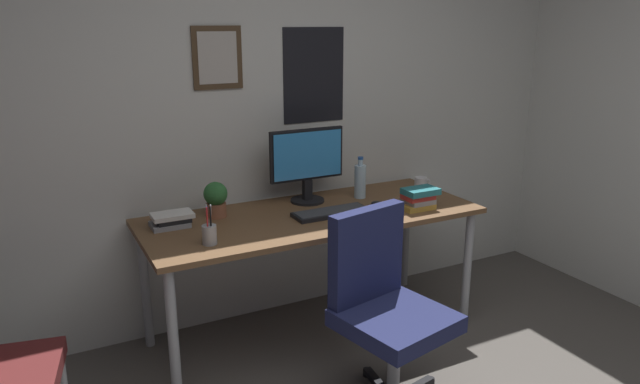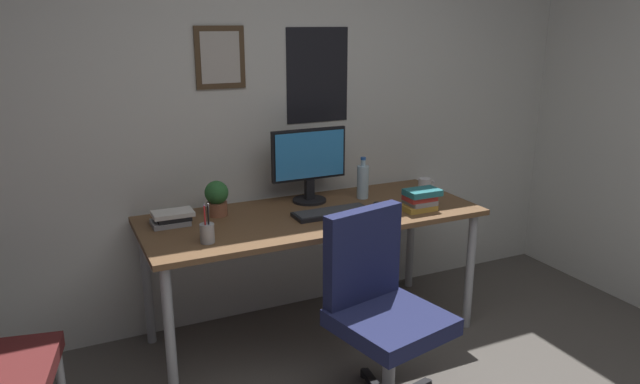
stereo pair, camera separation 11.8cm
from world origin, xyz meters
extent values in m
cube|color=silver|center=(0.00, 2.15, 1.30)|extent=(4.40, 0.08, 2.60)
cube|color=#4C3823|center=(-0.30, 2.11, 1.59)|extent=(0.28, 0.02, 0.34)
cube|color=beige|center=(-0.30, 2.09, 1.59)|extent=(0.22, 0.00, 0.28)
cube|color=black|center=(0.30, 2.11, 1.47)|extent=(0.40, 0.01, 0.56)
cube|color=brown|center=(0.07, 1.70, 0.73)|extent=(1.88, 0.75, 0.03)
cylinder|color=#9EA0A5|center=(-0.81, 1.38, 0.36)|extent=(0.05, 0.05, 0.72)
cylinder|color=#9EA0A5|center=(0.95, 1.38, 0.36)|extent=(0.05, 0.05, 0.72)
cylinder|color=#9EA0A5|center=(-0.81, 2.01, 0.36)|extent=(0.05, 0.05, 0.72)
cylinder|color=#9EA0A5|center=(0.95, 2.01, 0.36)|extent=(0.05, 0.05, 0.72)
cube|color=#1E234C|center=(0.10, 0.90, 0.46)|extent=(0.55, 0.55, 0.08)
cube|color=#1E234C|center=(0.06, 1.10, 0.72)|extent=(0.43, 0.16, 0.45)
cylinder|color=#9EA0A5|center=(0.10, 0.90, 0.21)|extent=(0.07, 0.07, 0.42)
cylinder|color=black|center=(0.38, 0.96, 0.02)|extent=(0.05, 0.05, 0.04)
cylinder|color=black|center=(0.13, 1.18, 0.02)|extent=(0.05, 0.05, 0.04)
cube|color=#591E1E|center=(-1.50, 1.26, 0.44)|extent=(0.49, 0.49, 0.07)
cylinder|color=black|center=(0.15, 1.91, 0.76)|extent=(0.20, 0.20, 0.01)
cube|color=black|center=(0.15, 1.91, 0.82)|extent=(0.05, 0.04, 0.12)
cube|color=black|center=(0.15, 1.92, 1.03)|extent=(0.46, 0.02, 0.30)
cube|color=#338CD8|center=(0.15, 1.90, 1.03)|extent=(0.43, 0.00, 0.27)
cube|color=black|center=(0.16, 1.63, 0.76)|extent=(0.43, 0.15, 0.02)
cube|color=#38383A|center=(0.16, 1.63, 0.77)|extent=(0.41, 0.13, 0.00)
ellipsoid|color=black|center=(0.46, 1.62, 0.77)|extent=(0.06, 0.11, 0.04)
cylinder|color=silver|center=(0.47, 1.84, 0.85)|extent=(0.07, 0.07, 0.20)
cylinder|color=silver|center=(0.47, 1.84, 0.97)|extent=(0.03, 0.03, 0.04)
cylinder|color=#2659B2|center=(0.47, 1.84, 0.99)|extent=(0.03, 0.03, 0.01)
cylinder|color=white|center=(0.88, 1.78, 0.80)|extent=(0.08, 0.08, 0.09)
torus|color=white|center=(0.93, 1.78, 0.80)|extent=(0.05, 0.01, 0.05)
cylinder|color=brown|center=(-0.41, 1.89, 0.79)|extent=(0.11, 0.11, 0.07)
sphere|color=#2D6B33|center=(-0.41, 1.89, 0.88)|extent=(0.13, 0.13, 0.13)
ellipsoid|color=#287A38|center=(-0.44, 1.92, 0.90)|extent=(0.07, 0.08, 0.02)
ellipsoid|color=#287A38|center=(-0.38, 1.92, 0.87)|extent=(0.07, 0.08, 0.02)
ellipsoid|color=#287A38|center=(-0.44, 1.86, 0.90)|extent=(0.08, 0.07, 0.02)
cylinder|color=#9EA0A5|center=(-0.57, 1.50, 0.80)|extent=(0.07, 0.07, 0.09)
cylinder|color=#263FBF|center=(-0.58, 1.50, 0.87)|extent=(0.01, 0.01, 0.13)
cylinder|color=red|center=(-0.58, 1.49, 0.87)|extent=(0.01, 0.01, 0.13)
cylinder|color=black|center=(-0.57, 1.49, 0.87)|extent=(0.01, 0.01, 0.13)
cylinder|color=#9EA0A5|center=(-0.56, 1.50, 0.88)|extent=(0.01, 0.03, 0.14)
cylinder|color=#9EA0A5|center=(-0.58, 1.50, 0.88)|extent=(0.01, 0.02, 0.14)
cube|color=gray|center=(-0.68, 1.84, 0.76)|extent=(0.19, 0.14, 0.03)
cube|color=black|center=(-0.67, 1.84, 0.79)|extent=(0.17, 0.13, 0.02)
cube|color=silver|center=(-0.67, 1.83, 0.81)|extent=(0.21, 0.13, 0.02)
cube|color=gold|center=(0.64, 1.50, 0.77)|extent=(0.18, 0.14, 0.03)
cube|color=gray|center=(0.65, 1.50, 0.79)|extent=(0.15, 0.15, 0.03)
cube|color=#B22D28|center=(0.64, 1.49, 0.82)|extent=(0.17, 0.12, 0.03)
cube|color=#26727A|center=(0.66, 1.48, 0.85)|extent=(0.19, 0.13, 0.03)
camera|label=1|loc=(-1.32, -1.08, 1.78)|focal=33.04mm
camera|label=2|loc=(-1.21, -1.14, 1.78)|focal=33.04mm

